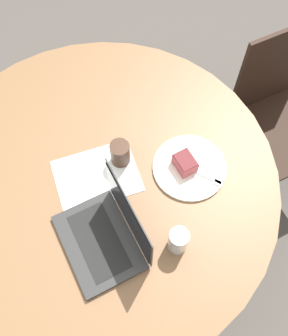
{
  "coord_description": "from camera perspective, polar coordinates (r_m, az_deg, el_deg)",
  "views": [
    {
      "loc": [
        -0.21,
        -0.57,
        2.04
      ],
      "look_at": [
        0.14,
        -0.08,
        0.82
      ],
      "focal_mm": 42.0,
      "sensor_mm": 36.0,
      "label": 1
    }
  ],
  "objects": [
    {
      "name": "fork",
      "position": [
        1.39,
        8.73,
        -1.04
      ],
      "size": [
        0.09,
        0.16,
        0.0
      ],
      "rotation": [
        0.0,
        0.0,
        5.15
      ],
      "color": "silver",
      "rests_on": "plate"
    },
    {
      "name": "coffee_glass",
      "position": [
        1.38,
        -3.49,
        2.14
      ],
      "size": [
        0.07,
        0.07,
        0.1
      ],
      "color": "#3D2619",
      "rests_on": "dining_table"
    },
    {
      "name": "cake_slice",
      "position": [
        1.38,
        5.97,
        0.74
      ],
      "size": [
        0.07,
        0.09,
        0.05
      ],
      "rotation": [
        0.0,
        0.0,
        1.46
      ],
      "color": "#B74C51",
      "rests_on": "plate"
    },
    {
      "name": "water_glass",
      "position": [
        1.26,
        4.98,
        -10.44
      ],
      "size": [
        0.06,
        0.06,
        0.11
      ],
      "color": "silver",
      "rests_on": "dining_table"
    },
    {
      "name": "chair",
      "position": [
        1.99,
        18.76,
        7.11
      ],
      "size": [
        0.49,
        0.49,
        0.91
      ],
      "rotation": [
        0.0,
        0.0,
        9.25
      ],
      "color": "black",
      "rests_on": "ground_plane"
    },
    {
      "name": "dining_table",
      "position": [
        1.51,
        -6.16,
        -3.4
      ],
      "size": [
        1.28,
        1.28,
        0.78
      ],
      "color": "brown",
      "rests_on": "ground_plane"
    },
    {
      "name": "paper_document",
      "position": [
        1.4,
        -6.88,
        -1.15
      ],
      "size": [
        0.34,
        0.29,
        0.0
      ],
      "rotation": [
        0.0,
        0.0,
        -0.29
      ],
      "color": "white",
      "rests_on": "dining_table"
    },
    {
      "name": "laptop",
      "position": [
        1.27,
        -5.34,
        -9.59
      ],
      "size": [
        0.27,
        0.33,
        0.24
      ],
      "rotation": [
        0.0,
        0.0,
        7.71
      ],
      "color": "#2D2D2D",
      "rests_on": "dining_table"
    },
    {
      "name": "plate",
      "position": [
        1.41,
        6.59,
        0.07
      ],
      "size": [
        0.26,
        0.26,
        0.01
      ],
      "color": "silver",
      "rests_on": "dining_table"
    },
    {
      "name": "ground_plane",
      "position": [
        2.13,
        -4.43,
        -10.35
      ],
      "size": [
        12.0,
        12.0,
        0.0
      ],
      "primitive_type": "plane",
      "color": "#4C4742"
    }
  ]
}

